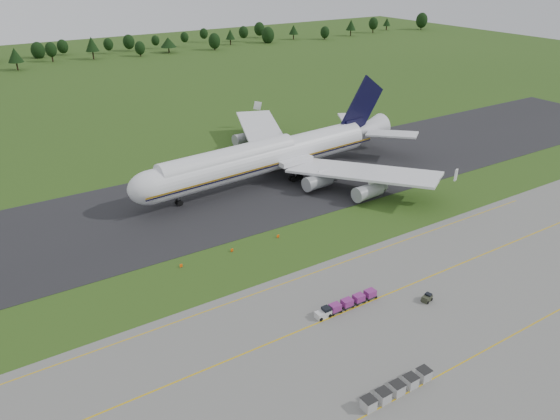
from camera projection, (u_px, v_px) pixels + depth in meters
ground at (269, 254)px, 102.45m from camera, size 600.00×600.00×0.00m
apron at (397, 356)px, 76.63m from camera, size 300.00×52.00×0.06m
taxiway at (205, 202)px, 123.68m from camera, size 300.00×40.00×0.08m
apron_markings at (364, 329)px, 81.94m from camera, size 300.00×30.20×0.01m
tree_line at (24, 55)px, 264.38m from camera, size 527.93×20.53×11.62m
aircraft at (269, 156)px, 133.21m from camera, size 77.48×75.18×21.73m
baggage_train at (346, 304)px, 86.55m from camera, size 11.80×1.51×1.45m
utility_cart at (427, 298)px, 88.35m from camera, size 2.00×1.47×0.99m
uld_row at (397, 389)px, 69.70m from camera, size 11.25×1.65×1.63m
edge_markers at (232, 250)px, 103.10m from camera, size 21.22×0.30×0.60m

